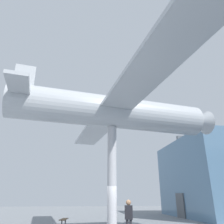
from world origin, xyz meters
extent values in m
cube|color=#51565B|center=(-10.57, 8.28, 1.15)|extent=(1.80, 0.12, 2.30)
cylinder|color=#B7B7BC|center=(0.00, 0.00, 2.90)|extent=(0.51, 0.51, 5.80)
cylinder|color=#B2B7BC|center=(0.00, 0.00, 6.75)|extent=(3.99, 11.88, 1.91)
cube|color=#B2B7BC|center=(0.00, 0.00, 6.75)|extent=(17.71, 5.00, 0.18)
cube|color=#B2B7BC|center=(0.93, -5.08, 6.90)|extent=(5.74, 2.00, 0.18)
cube|color=#B2B7BC|center=(0.93, -5.08, 7.96)|extent=(0.37, 1.11, 2.04)
cone|color=#B2B7BC|center=(-1.14, 6.27, 6.75)|extent=(1.78, 1.29, 1.63)
sphere|color=black|center=(-1.27, 6.94, 6.75)|extent=(0.44, 0.44, 0.44)
cube|color=black|center=(-0.12, 0.90, 1.22)|extent=(0.33, 0.45, 0.68)
sphere|color=#936B4C|center=(-0.12, 0.90, 1.70)|extent=(0.28, 0.28, 0.28)
cube|color=brown|center=(-5.40, -2.78, 0.47)|extent=(1.54, 0.59, 0.05)
cylinder|color=#333338|center=(-6.00, -2.70, 0.23)|extent=(0.08, 0.08, 0.45)
cylinder|color=#333338|center=(-4.81, -2.86, 0.23)|extent=(0.08, 0.08, 0.45)
camera|label=1|loc=(12.17, -1.55, 2.00)|focal=35.00mm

